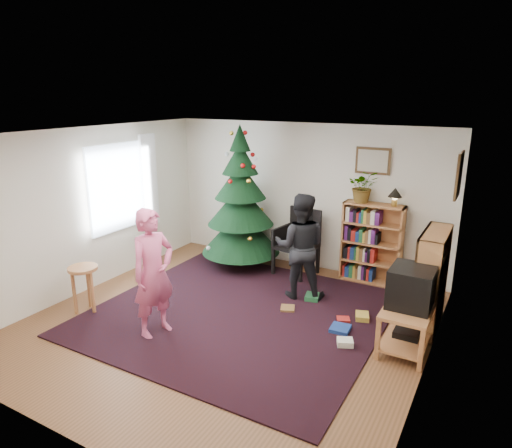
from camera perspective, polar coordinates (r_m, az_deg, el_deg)
The scene contains 23 objects.
floor at distance 6.29m, azimuth -3.57°, elevation -12.19°, with size 5.00×5.00×0.00m, color brown.
ceiling at distance 5.56m, azimuth -4.03°, elevation 11.13°, with size 5.00×5.00×0.00m, color white.
wall_back at distance 7.94m, azimuth 6.09°, elevation 3.46°, with size 5.00×0.02×2.50m, color silver.
wall_front at distance 4.10m, azimuth -23.50°, elevation -10.34°, with size 5.00×0.02×2.50m, color silver.
wall_left at distance 7.42m, azimuth -20.21°, elevation 1.65°, with size 0.02×5.00×2.50m, color silver.
wall_right at distance 4.97m, azimuth 21.28°, elevation -5.40°, with size 0.02×5.00×2.50m, color silver.
rug at distance 6.51m, azimuth -2.12°, elevation -11.03°, with size 3.80×3.60×0.02m, color black.
window_pane at distance 7.74m, azimuth -16.90°, elevation 4.41°, with size 0.04×1.20×1.40m, color silver.
curtain at distance 8.20m, azimuth -13.21°, elevation 5.32°, with size 0.06×0.35×1.60m, color white.
picture_back at distance 7.42m, azimuth 14.41°, elevation 7.66°, with size 0.55×0.03×0.42m.
picture_right at distance 6.49m, azimuth 24.06°, elevation 5.60°, with size 0.03×0.50×0.60m.
christmas_tree at distance 7.88m, azimuth -1.94°, elevation 1.84°, with size 1.37×1.37×2.48m.
bookshelf_back at distance 7.56m, azimuth 14.27°, elevation -2.22°, with size 0.95×0.30×1.30m.
bookshelf_right at distance 6.36m, azimuth 21.04°, elevation -6.38°, with size 0.30×0.95×1.30m.
tv_stand at distance 5.89m, azimuth 18.47°, elevation -11.54°, with size 0.54×0.97×0.55m.
crt_tv at distance 5.70m, azimuth 18.85°, elevation -7.45°, with size 0.50×0.54×0.47m.
armchair at distance 7.75m, azimuth 5.42°, elevation -1.82°, with size 0.69×0.69×1.10m.
stool at distance 6.79m, azimuth -20.74°, elevation -6.22°, with size 0.40×0.40×0.67m.
person_standing at distance 5.82m, azimuth -12.70°, elevation -6.02°, with size 0.60×0.40×1.65m, color #D3547F.
person_by_chair at distance 6.76m, azimuth 5.57°, elevation -2.80°, with size 0.78×0.60×1.59m, color black.
potted_plant at distance 7.38m, azimuth 13.25°, elevation 4.60°, with size 0.46×0.40×0.52m, color gray.
table_lamp at distance 7.28m, azimuth 16.99°, elevation 3.64°, with size 0.21×0.21×0.29m.
floor_clutter at distance 6.38m, azimuth 9.33°, elevation -11.53°, with size 1.22×1.20×0.08m.
Camera 1 is at (3.04, -4.63, 2.98)m, focal length 32.00 mm.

